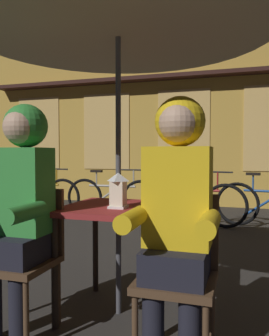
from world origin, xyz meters
TOP-DOWN VIEW (x-y plane):
  - ground_plane at (0.00, 0.00)m, footprint 60.00×60.00m
  - cafe_table at (0.00, 0.00)m, footprint 0.72×0.72m
  - patio_umbrella at (0.00, 0.00)m, footprint 2.10×2.10m
  - lantern at (0.03, -0.09)m, footprint 0.11×0.11m
  - chair_left at (-0.48, -0.37)m, footprint 0.40×0.40m
  - chair_right at (0.48, -0.37)m, footprint 0.40×0.40m
  - person_left_hooded at (-0.48, -0.43)m, footprint 0.45×0.56m
  - person_right_hooded at (0.48, -0.43)m, footprint 0.45×0.56m
  - shopfront_building at (-0.41, 5.40)m, footprint 10.00×0.93m
  - bicycle_nearest at (-2.73, 3.19)m, footprint 1.68×0.08m
  - bicycle_second at (-1.34, 3.29)m, footprint 1.68×0.08m
  - bicycle_third at (0.06, 3.11)m, footprint 1.66×0.36m

SIDE VIEW (x-z plane):
  - ground_plane at x=0.00m, z-range 0.00..0.00m
  - bicycle_nearest at x=-2.73m, z-range -0.07..0.77m
  - bicycle_second at x=-1.34m, z-range -0.07..0.77m
  - bicycle_third at x=0.06m, z-range -0.07..0.77m
  - chair_left at x=-0.48m, z-range 0.05..0.92m
  - chair_right at x=0.48m, z-range 0.05..0.92m
  - cafe_table at x=0.00m, z-range 0.27..1.01m
  - person_left_hooded at x=-0.48m, z-range 0.15..1.55m
  - person_right_hooded at x=0.48m, z-range 0.15..1.55m
  - lantern at x=0.03m, z-range 0.75..0.98m
  - patio_umbrella at x=0.00m, z-range 0.90..3.21m
  - shopfront_building at x=-0.41m, z-range -0.01..6.19m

